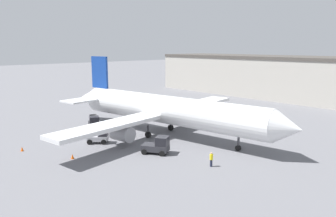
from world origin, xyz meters
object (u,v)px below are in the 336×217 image
at_px(baggage_tug, 100,137).
at_px(belt_loader_truck, 94,124).
at_px(pushback_tug, 158,146).
at_px(safety_cone_near, 72,156).
at_px(airplane, 163,110).
at_px(ground_crew_worker, 211,159).
at_px(safety_cone_far, 22,149).

distance_m(baggage_tug, belt_loader_truck, 6.78).
height_order(pushback_tug, safety_cone_near, pushback_tug).
bearing_deg(baggage_tug, airplane, 27.07).
relative_size(baggage_tug, belt_loader_truck, 0.80).
height_order(baggage_tug, safety_cone_near, baggage_tug).
height_order(ground_crew_worker, pushback_tug, pushback_tug).
distance_m(belt_loader_truck, safety_cone_far, 11.93).
xyz_separation_m(baggage_tug, belt_loader_truck, (-6.18, 2.78, 0.22)).
xyz_separation_m(ground_crew_worker, safety_cone_near, (-12.36, -9.75, -0.58)).
xyz_separation_m(ground_crew_worker, baggage_tug, (-15.67, -4.18, 0.02)).
relative_size(baggage_tug, safety_cone_far, 5.53).
height_order(baggage_tug, belt_loader_truck, belt_loader_truck).
xyz_separation_m(airplane, safety_cone_near, (0.67, -14.55, -3.43)).
bearing_deg(belt_loader_truck, baggage_tug, 2.04).
distance_m(baggage_tug, pushback_tug, 8.93).
relative_size(pushback_tug, safety_cone_far, 6.58).
bearing_deg(airplane, safety_cone_near, -96.08).
distance_m(belt_loader_truck, pushback_tug, 14.64).
distance_m(ground_crew_worker, belt_loader_truck, 21.89).
bearing_deg(airplane, belt_loader_truck, -153.58).
bearing_deg(pushback_tug, belt_loader_truck, 148.97).
relative_size(airplane, belt_loader_truck, 10.09).
height_order(belt_loader_truck, pushback_tug, belt_loader_truck).
xyz_separation_m(ground_crew_worker, pushback_tug, (-7.21, -1.32, 0.11)).
distance_m(baggage_tug, safety_cone_far, 9.50).
height_order(ground_crew_worker, baggage_tug, baggage_tug).
xyz_separation_m(pushback_tug, safety_cone_near, (-5.15, -8.43, -0.70)).
xyz_separation_m(baggage_tug, safety_cone_far, (-3.49, -8.81, -0.60)).
height_order(ground_crew_worker, safety_cone_near, ground_crew_worker).
bearing_deg(belt_loader_truck, airplane, 61.40).
relative_size(pushback_tug, safety_cone_near, 6.58).
distance_m(baggage_tug, safety_cone_near, 6.51).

